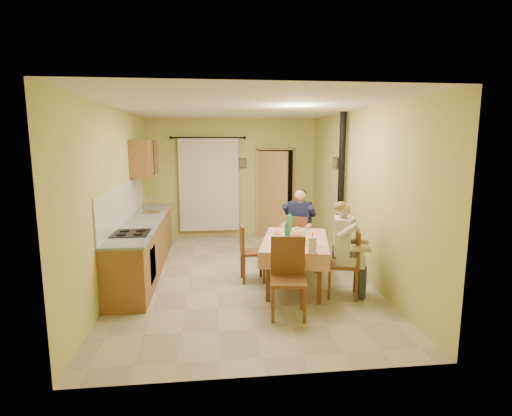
{
  "coord_description": "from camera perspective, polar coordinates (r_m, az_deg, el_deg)",
  "views": [
    {
      "loc": [
        -0.51,
        -6.55,
        2.28
      ],
      "look_at": [
        0.25,
        0.1,
        1.15
      ],
      "focal_mm": 28.0,
      "sensor_mm": 36.0,
      "label": 1
    }
  ],
  "objects": [
    {
      "name": "floor",
      "position": [
        6.96,
        -1.98,
        -9.55
      ],
      "size": [
        4.0,
        6.0,
        0.01
      ],
      "primitive_type": "cube",
      "color": "tan",
      "rests_on": "ground"
    },
    {
      "name": "room_shell",
      "position": [
        6.59,
        -2.07,
        5.57
      ],
      "size": [
        4.04,
        6.04,
        2.82
      ],
      "color": "#C8C667",
      "rests_on": "ground"
    },
    {
      "name": "kitchen_run",
      "position": [
        7.28,
        -15.82,
        -5.09
      ],
      "size": [
        0.64,
        3.64,
        1.56
      ],
      "color": "brown",
      "rests_on": "ground"
    },
    {
      "name": "upper_cabinets",
      "position": [
        8.36,
        -15.64,
        6.97
      ],
      "size": [
        0.35,
        1.4,
        0.7
      ],
      "primitive_type": "cube",
      "color": "brown",
      "rests_on": "room_shell"
    },
    {
      "name": "curtain",
      "position": [
        9.51,
        -6.72,
        3.38
      ],
      "size": [
        1.7,
        0.07,
        2.22
      ],
      "color": "black",
      "rests_on": "ground"
    },
    {
      "name": "doorway",
      "position": [
        9.59,
        2.58,
        2.22
      ],
      "size": [
        0.96,
        0.61,
        2.15
      ],
      "color": "black",
      "rests_on": "ground"
    },
    {
      "name": "dining_table",
      "position": [
        6.4,
        5.59,
        -7.73
      ],
      "size": [
        1.36,
        1.84,
        0.76
      ],
      "rotation": [
        0.0,
        0.0,
        -0.24
      ],
      "color": "#E39A79",
      "rests_on": "ground"
    },
    {
      "name": "tableware",
      "position": [
        6.18,
        5.74,
        -4.08
      ],
      "size": [
        0.69,
        1.66,
        0.33
      ],
      "color": "white",
      "rests_on": "dining_table"
    },
    {
      "name": "chair_far",
      "position": [
        7.45,
        6.1,
        -5.97
      ],
      "size": [
        0.52,
        0.52,
        0.94
      ],
      "rotation": [
        0.0,
        0.0,
        -0.47
      ],
      "color": "brown",
      "rests_on": "ground"
    },
    {
      "name": "chair_near",
      "position": [
        5.37,
        4.61,
        -12.18
      ],
      "size": [
        0.52,
        0.52,
        1.02
      ],
      "rotation": [
        0.0,
        0.0,
        3.0
      ],
      "color": "brown",
      "rests_on": "ground"
    },
    {
      "name": "chair_right",
      "position": [
        6.13,
        12.42,
        -9.57
      ],
      "size": [
        0.55,
        0.55,
        1.0
      ],
      "rotation": [
        0.0,
        0.0,
        1.27
      ],
      "color": "brown",
      "rests_on": "ground"
    },
    {
      "name": "chair_left",
      "position": [
        6.62,
        -0.61,
        -7.94
      ],
      "size": [
        0.4,
        0.4,
        0.94
      ],
      "rotation": [
        0.0,
        0.0,
        -1.53
      ],
      "color": "brown",
      "rests_on": "ground"
    },
    {
      "name": "man_far",
      "position": [
        7.33,
        6.2,
        -1.5
      ],
      "size": [
        0.65,
        0.61,
        1.39
      ],
      "rotation": [
        0.0,
        0.0,
        -0.47
      ],
      "color": "#141938",
      "rests_on": "chair_far"
    },
    {
      "name": "man_right",
      "position": [
        5.97,
        12.48,
        -4.23
      ],
      "size": [
        0.57,
        0.64,
        1.39
      ],
      "rotation": [
        0.0,
        0.0,
        1.27
      ],
      "color": "silver",
      "rests_on": "chair_right"
    },
    {
      "name": "stove_flue",
      "position": [
        7.65,
        11.94,
        -0.07
      ],
      "size": [
        0.24,
        0.24,
        2.8
      ],
      "color": "black",
      "rests_on": "ground"
    },
    {
      "name": "picture_back",
      "position": [
        9.57,
        -1.96,
        6.41
      ],
      "size": [
        0.19,
        0.03,
        0.23
      ],
      "primitive_type": "cube",
      "color": "black",
      "rests_on": "room_shell"
    },
    {
      "name": "picture_right",
      "position": [
        8.15,
        11.28,
        6.37
      ],
      "size": [
        0.03,
        0.31,
        0.21
      ],
      "primitive_type": "cube",
      "color": "brown",
      "rests_on": "room_shell"
    }
  ]
}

